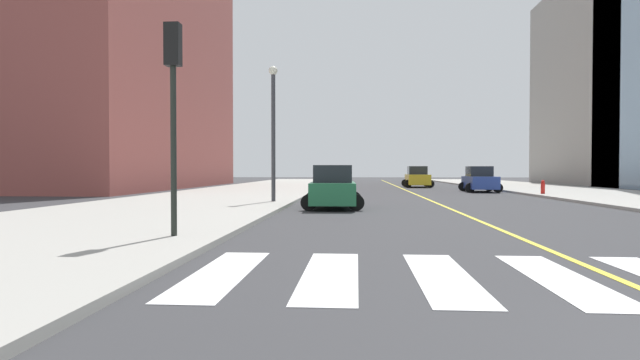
{
  "coord_description": "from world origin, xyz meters",
  "views": [
    {
      "loc": [
        -4.07,
        -4.18,
        1.71
      ],
      "look_at": [
        -6.28,
        26.04,
        1.09
      ],
      "focal_mm": 28.34,
      "sensor_mm": 36.0,
      "label": 1
    }
  ],
  "objects_px": {
    "car_blue_second": "(480,180)",
    "car_yellow_third": "(417,177)",
    "fire_hydrant": "(543,187)",
    "street_lamp": "(273,121)",
    "traffic_light_far_corner": "(173,87)",
    "car_green_nearest": "(333,188)"
  },
  "relations": [
    {
      "from": "car_blue_second",
      "to": "car_yellow_third",
      "type": "bearing_deg",
      "value": -69.24
    },
    {
      "from": "car_blue_second",
      "to": "car_yellow_third",
      "type": "height_order",
      "value": "car_yellow_third"
    },
    {
      "from": "street_lamp",
      "to": "traffic_light_far_corner",
      "type": "bearing_deg",
      "value": -90.9
    },
    {
      "from": "car_blue_second",
      "to": "traffic_light_far_corner",
      "type": "xyz_separation_m",
      "value": [
        -13.8,
        -28.14,
        2.73
      ]
    },
    {
      "from": "fire_hydrant",
      "to": "street_lamp",
      "type": "height_order",
      "value": "street_lamp"
    },
    {
      "from": "traffic_light_far_corner",
      "to": "fire_hydrant",
      "type": "xyz_separation_m",
      "value": [
        16.44,
        22.23,
        -3.08
      ]
    },
    {
      "from": "car_blue_second",
      "to": "street_lamp",
      "type": "xyz_separation_m",
      "value": [
        -13.59,
        -15.1,
        3.21
      ]
    },
    {
      "from": "car_green_nearest",
      "to": "car_yellow_third",
      "type": "height_order",
      "value": "car_yellow_third"
    },
    {
      "from": "traffic_light_far_corner",
      "to": "car_blue_second",
      "type": "bearing_deg",
      "value": 63.88
    },
    {
      "from": "traffic_light_far_corner",
      "to": "fire_hydrant",
      "type": "distance_m",
      "value": 27.82
    },
    {
      "from": "traffic_light_far_corner",
      "to": "fire_hydrant",
      "type": "height_order",
      "value": "traffic_light_far_corner"
    },
    {
      "from": "street_lamp",
      "to": "fire_hydrant",
      "type": "bearing_deg",
      "value": 29.5
    },
    {
      "from": "car_green_nearest",
      "to": "traffic_light_far_corner",
      "type": "bearing_deg",
      "value": -109.12
    },
    {
      "from": "car_yellow_third",
      "to": "street_lamp",
      "type": "height_order",
      "value": "street_lamp"
    },
    {
      "from": "traffic_light_far_corner",
      "to": "street_lamp",
      "type": "xyz_separation_m",
      "value": [
        0.2,
        13.04,
        0.47
      ]
    },
    {
      "from": "fire_hydrant",
      "to": "street_lamp",
      "type": "relative_size",
      "value": 0.13
    },
    {
      "from": "fire_hydrant",
      "to": "street_lamp",
      "type": "distance_m",
      "value": 18.99
    },
    {
      "from": "car_green_nearest",
      "to": "fire_hydrant",
      "type": "distance_m",
      "value": 17.59
    },
    {
      "from": "fire_hydrant",
      "to": "street_lamp",
      "type": "bearing_deg",
      "value": -150.5
    },
    {
      "from": "car_yellow_third",
      "to": "traffic_light_far_corner",
      "type": "xyz_separation_m",
      "value": [
        -10.22,
        -38.21,
        2.7
      ]
    },
    {
      "from": "car_green_nearest",
      "to": "car_yellow_third",
      "type": "distance_m",
      "value": 28.49
    },
    {
      "from": "car_yellow_third",
      "to": "traffic_light_far_corner",
      "type": "relative_size",
      "value": 0.92
    }
  ]
}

